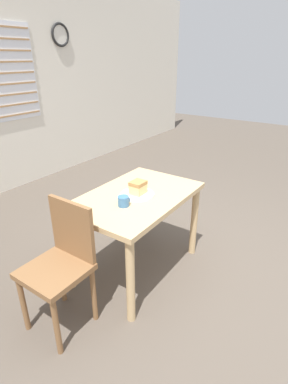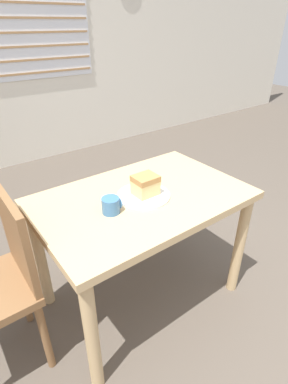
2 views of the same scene
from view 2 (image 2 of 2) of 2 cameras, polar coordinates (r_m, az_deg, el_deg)
ground_plane at (r=1.79m, az=14.57°, el=-27.45°), size 14.00×14.00×0.00m
wall_back at (r=3.64m, az=-25.67°, el=26.07°), size 10.00×0.09×2.80m
dining_table_near at (r=1.57m, az=-0.31°, el=-4.05°), size 1.07×0.69×0.71m
plate at (r=1.50m, az=-0.08°, el=-0.66°), size 0.27×0.27×0.01m
cake_slice at (r=1.48m, az=0.27°, el=1.35°), size 0.12×0.10×0.10m
coffee_mug at (r=1.37m, az=-6.23°, el=-2.52°), size 0.09×0.08×0.08m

